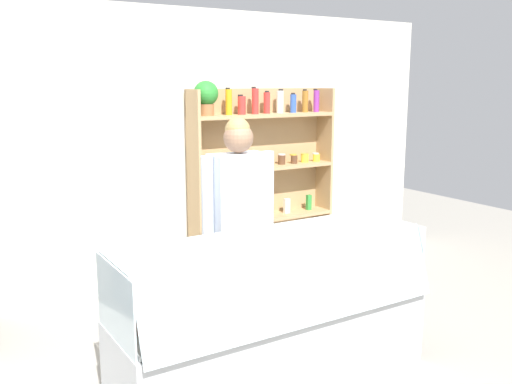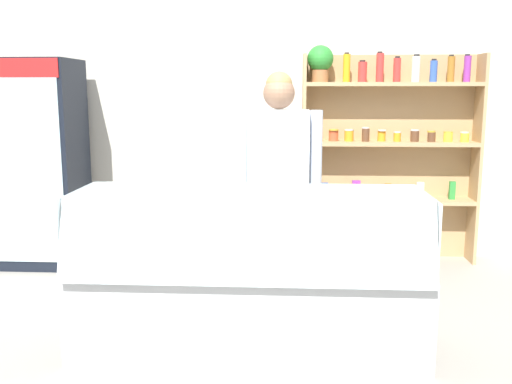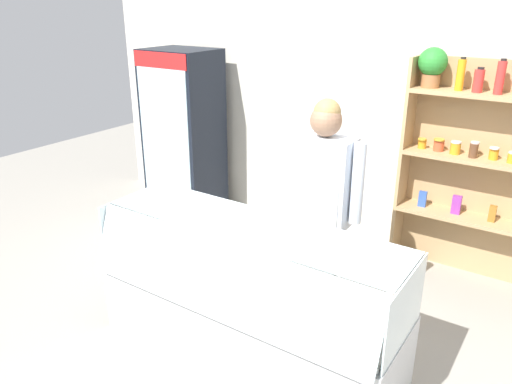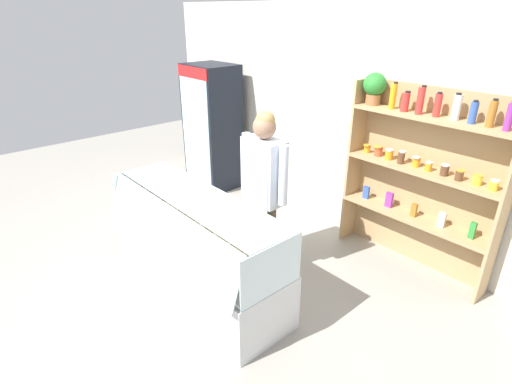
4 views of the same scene
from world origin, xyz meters
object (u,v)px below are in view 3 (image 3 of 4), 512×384
drinks_fridge (184,135)px  shop_clerk (322,193)px  shelving_unit (496,159)px  deli_display_case (247,317)px

drinks_fridge → shop_clerk: (2.22, -0.96, 0.10)m
shelving_unit → deli_display_case: shelving_unit is taller
shelving_unit → shop_clerk: bearing=-126.6°
drinks_fridge → shelving_unit: (3.17, 0.33, 0.19)m
shelving_unit → deli_display_case: size_ratio=0.93×
drinks_fridge → shop_clerk: 2.42m
shop_clerk → drinks_fridge: bearing=156.7°
shelving_unit → shop_clerk: 1.60m
shelving_unit → deli_display_case: 2.45m
drinks_fridge → shelving_unit: 3.19m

